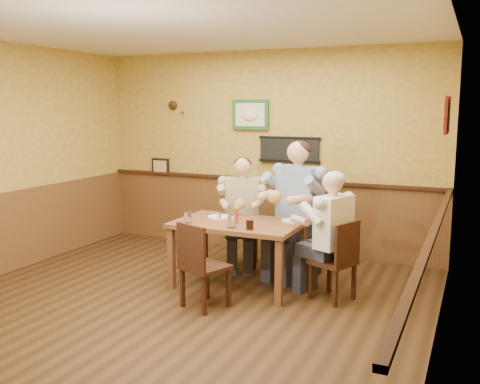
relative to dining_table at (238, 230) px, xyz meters
The scene contains 17 objects.
room 1.26m from the dining_table, 105.81° to the right, with size 5.02×5.03×2.81m.
dining_table is the anchor object (origin of this frame).
chair_back_left 0.84m from the dining_table, 110.09° to the left, with size 0.41×0.41×0.88m, color #361D11, non-canonical shape.
chair_back_right 0.85m from the dining_table, 53.92° to the left, with size 0.47×0.47×1.03m, color #361D11, non-canonical shape.
chair_right_end 1.12m from the dining_table, ahead, with size 0.40×0.40×0.86m, color #361D11, non-canonical shape.
chair_near_side 0.76m from the dining_table, 92.63° to the right, with size 0.41×0.41×0.89m, color #361D11, non-canonical shape.
diner_tan_shirt 0.81m from the dining_table, 110.09° to the left, with size 0.58×0.58×1.26m, color tan, non-canonical shape.
diner_blue_polo 0.84m from the dining_table, 53.92° to the left, with size 0.68×0.68×1.47m, color #788EB4, non-canonical shape.
diner_white_elder 1.09m from the dining_table, ahead, with size 0.57×0.57×1.23m, color white, non-canonical shape.
water_glass_left 0.58m from the dining_table, 150.30° to the right, with size 0.08×0.08×0.12m, color silver.
water_glass_mid 0.35m from the dining_table, 78.24° to the right, with size 0.09×0.09×0.13m, color silver.
cola_tumbler 0.44m from the dining_table, 47.72° to the right, with size 0.08×0.08×0.10m, color black.
hot_sauce_bottle 0.20m from the dining_table, 78.99° to the right, with size 0.05×0.05×0.18m, color #B32C13.
salt_shaker 0.28m from the dining_table, behind, with size 0.03×0.03×0.08m, color white.
pepper_shaker 0.29m from the dining_table, behind, with size 0.03×0.03×0.08m, color black.
plate_far_left 0.34m from the dining_table, 157.68° to the left, with size 0.26×0.26×0.02m, color white.
plate_far_right 0.63m from the dining_table, 25.53° to the left, with size 0.26×0.26×0.02m, color silver.
Camera 1 is at (2.76, -4.49, 2.03)m, focal length 40.00 mm.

